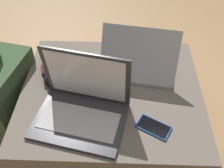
{
  "coord_description": "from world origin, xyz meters",
  "views": [
    {
      "loc": [
        0.03,
        -0.8,
        1.24
      ],
      "look_at": [
        0.0,
        -0.04,
        0.46
      ],
      "focal_mm": 42.0,
      "sensor_mm": 36.0,
      "label": 1
    }
  ],
  "objects_px": {
    "laptop_near": "(82,106)",
    "backpack": "(10,103)",
    "wrist_brace": "(54,69)",
    "cell_phone": "(153,127)",
    "laptop_far": "(139,62)"
  },
  "relations": [
    {
      "from": "laptop_far",
      "to": "laptop_near",
      "type": "bearing_deg",
      "value": 58.41
    },
    {
      "from": "backpack",
      "to": "wrist_brace",
      "type": "distance_m",
      "value": 0.32
    },
    {
      "from": "laptop_near",
      "to": "wrist_brace",
      "type": "xyz_separation_m",
      "value": [
        -0.16,
        0.22,
        -0.01
      ]
    },
    {
      "from": "wrist_brace",
      "to": "backpack",
      "type": "bearing_deg",
      "value": -170.64
    },
    {
      "from": "laptop_far",
      "to": "cell_phone",
      "type": "relative_size",
      "value": 2.49
    },
    {
      "from": "backpack",
      "to": "wrist_brace",
      "type": "relative_size",
      "value": 2.93
    },
    {
      "from": "laptop_near",
      "to": "laptop_far",
      "type": "relative_size",
      "value": 1.08
    },
    {
      "from": "laptop_near",
      "to": "wrist_brace",
      "type": "bearing_deg",
      "value": 137.79
    },
    {
      "from": "laptop_near",
      "to": "backpack",
      "type": "relative_size",
      "value": 0.74
    },
    {
      "from": "laptop_near",
      "to": "backpack",
      "type": "height_order",
      "value": "laptop_near"
    },
    {
      "from": "cell_phone",
      "to": "backpack",
      "type": "distance_m",
      "value": 0.75
    },
    {
      "from": "laptop_near",
      "to": "laptop_far",
      "type": "bearing_deg",
      "value": 61.69
    },
    {
      "from": "laptop_far",
      "to": "wrist_brace",
      "type": "bearing_deg",
      "value": 17.06
    },
    {
      "from": "laptop_near",
      "to": "backpack",
      "type": "bearing_deg",
      "value": 168.54
    },
    {
      "from": "laptop_near",
      "to": "backpack",
      "type": "distance_m",
      "value": 0.49
    }
  ]
}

